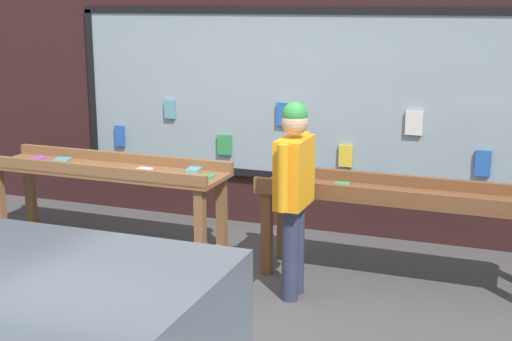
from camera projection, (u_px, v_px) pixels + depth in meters
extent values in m
plane|color=#474444|center=(192.00, 307.00, 5.82)|extent=(40.00, 40.00, 0.00)
cube|color=#331919|center=(286.00, 55.00, 7.57)|extent=(8.71, 0.20, 3.75)
cube|color=#8C9EA8|center=(316.00, 97.00, 7.42)|extent=(5.42, 0.03, 1.75)
cube|color=black|center=(317.00, 10.00, 7.22)|extent=(5.50, 0.06, 0.08)
cube|color=black|center=(314.00, 178.00, 7.62)|extent=(5.50, 0.06, 0.08)
cube|color=black|center=(93.00, 86.00, 8.35)|extent=(0.08, 0.06, 1.75)
cube|color=#2659B2|center=(120.00, 136.00, 8.32)|extent=(0.12, 0.03, 0.24)
cube|color=#5999A5|center=(170.00, 109.00, 8.01)|extent=(0.13, 0.03, 0.21)
cube|color=#338C4C|center=(225.00, 145.00, 7.87)|extent=(0.16, 0.03, 0.22)
cube|color=#2659B2|center=(282.00, 114.00, 7.55)|extent=(0.13, 0.03, 0.24)
cube|color=yellow|center=(346.00, 156.00, 7.40)|extent=(0.14, 0.03, 0.23)
cube|color=silver|center=(414.00, 123.00, 7.08)|extent=(0.17, 0.03, 0.24)
cube|color=#2659B2|center=(483.00, 163.00, 6.93)|extent=(0.15, 0.03, 0.26)
cube|color=brown|center=(0.00, 203.00, 7.45)|extent=(0.09, 0.09, 0.76)
cube|color=brown|center=(200.00, 228.00, 6.64)|extent=(0.09, 0.09, 0.76)
cube|color=brown|center=(30.00, 191.00, 7.90)|extent=(0.09, 0.09, 0.76)
cube|color=brown|center=(222.00, 213.00, 7.09)|extent=(0.09, 0.09, 0.76)
cube|color=brown|center=(106.00, 170.00, 7.18)|extent=(2.53, 0.68, 0.04)
cube|color=brown|center=(89.00, 171.00, 6.89)|extent=(2.52, 0.08, 0.12)
cube|color=brown|center=(121.00, 158.00, 7.43)|extent=(2.52, 0.08, 0.12)
cube|color=red|center=(3.00, 161.00, 7.43)|extent=(0.21, 0.24, 0.02)
cube|color=#994CA5|center=(38.00, 158.00, 7.56)|extent=(0.13, 0.20, 0.02)
cube|color=#5999A5|center=(62.00, 160.00, 7.49)|extent=(0.20, 0.24, 0.02)
cube|color=yellow|center=(74.00, 166.00, 7.24)|extent=(0.15, 0.20, 0.02)
cube|color=yellow|center=(87.00, 168.00, 7.11)|extent=(0.14, 0.22, 0.03)
cube|color=silver|center=(107.00, 172.00, 6.95)|extent=(0.18, 0.23, 0.03)
cube|color=silver|center=(141.00, 170.00, 7.04)|extent=(0.17, 0.24, 0.02)
cube|color=yellow|center=(152.00, 177.00, 6.76)|extent=(0.18, 0.24, 0.02)
cube|color=#5999A5|center=(194.00, 170.00, 7.04)|extent=(0.16, 0.23, 0.03)
cube|color=#338C4C|center=(205.00, 177.00, 6.79)|extent=(0.15, 0.22, 0.02)
cube|color=brown|center=(267.00, 233.00, 6.46)|extent=(0.09, 0.09, 0.77)
cube|color=brown|center=(283.00, 220.00, 6.86)|extent=(0.09, 0.09, 0.77)
cube|color=brown|center=(402.00, 196.00, 6.16)|extent=(2.53, 0.62, 0.04)
cube|color=brown|center=(396.00, 197.00, 5.90)|extent=(2.52, 0.08, 0.12)
cube|color=brown|center=(407.00, 182.00, 6.39)|extent=(2.52, 0.08, 0.12)
cube|color=orange|center=(271.00, 184.00, 6.41)|extent=(0.15, 0.21, 0.03)
cube|color=#338C4C|center=(342.00, 186.00, 6.35)|extent=(0.19, 0.25, 0.03)
cube|color=#2659B2|center=(395.00, 197.00, 6.03)|extent=(0.18, 0.22, 0.02)
cube|color=orange|center=(465.00, 204.00, 5.82)|extent=(0.17, 0.22, 0.02)
cylinder|color=#2D334C|center=(290.00, 254.00, 5.88)|extent=(0.14, 0.14, 0.80)
cylinder|color=#2D334C|center=(296.00, 248.00, 6.02)|extent=(0.14, 0.14, 0.80)
cube|color=orange|center=(294.00, 172.00, 5.79)|extent=(0.22, 0.45, 0.57)
cylinder|color=orange|center=(283.00, 178.00, 5.53)|extent=(0.09, 0.09, 0.54)
cylinder|color=orange|center=(304.00, 163.00, 6.05)|extent=(0.09, 0.09, 0.54)
sphere|color=tan|center=(295.00, 122.00, 5.70)|extent=(0.22, 0.22, 0.22)
sphere|color=#338C3F|center=(295.00, 114.00, 5.68)|extent=(0.21, 0.21, 0.21)
ellipsoid|color=#99724C|center=(222.00, 271.00, 5.87)|extent=(0.40, 0.46, 0.21)
ellipsoid|color=black|center=(222.00, 270.00, 5.86)|extent=(0.32, 0.33, 0.23)
sphere|color=#99724C|center=(217.00, 256.00, 6.09)|extent=(0.19, 0.19, 0.19)
cylinder|color=#99724C|center=(227.00, 278.00, 5.64)|extent=(0.08, 0.09, 0.12)
cylinder|color=#99724C|center=(226.00, 286.00, 6.04)|extent=(0.04, 0.04, 0.17)
cylinder|color=#99724C|center=(213.00, 287.00, 6.02)|extent=(0.04, 0.04, 0.17)
cylinder|color=#99724C|center=(231.00, 298.00, 5.81)|extent=(0.04, 0.04, 0.17)
cylinder|color=#99724C|center=(218.00, 299.00, 5.78)|extent=(0.04, 0.04, 0.17)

